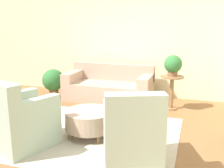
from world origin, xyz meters
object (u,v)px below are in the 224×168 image
potted_plant_on_side_table (173,65)px  ottoman_table (89,120)px  armchair_right (132,137)px  potted_plant_floor (53,81)px  couch (109,87)px  armchair_left (21,122)px  side_table (172,87)px

potted_plant_on_side_table → ottoman_table: bearing=-121.9°
armchair_right → potted_plant_floor: 3.59m
couch → potted_plant_floor: bearing=-168.7°
ottoman_table → potted_plant_floor: 2.49m
ottoman_table → couch: bearing=100.0°
armchair_left → potted_plant_floor: size_ratio=1.44×
ottoman_table → side_table: (1.11, 1.79, 0.20)m
armchair_right → ottoman_table: size_ratio=1.30×
couch → ottoman_table: couch is taller
armchair_left → armchair_right: (1.64, 0.00, 0.00)m
ottoman_table → side_table: 2.12m
armchair_right → potted_plant_on_side_table: potted_plant_on_side_table is taller
armchair_right → side_table: armchair_right is taller
armchair_left → couch: bearing=81.7°
side_table → potted_plant_floor: bearing=179.7°
side_table → couch: bearing=169.2°
ottoman_table → armchair_left: bearing=-138.2°
armchair_left → armchair_right: 1.64m
potted_plant_on_side_table → potted_plant_floor: bearing=179.7°
couch → armchair_left: size_ratio=2.00×
couch → potted_plant_on_side_table: size_ratio=4.65×
couch → potted_plant_floor: 1.37m
side_table → potted_plant_floor: size_ratio=1.01×
ottoman_table → potted_plant_floor: potted_plant_floor is taller
ottoman_table → potted_plant_on_side_table: 2.22m
armchair_left → ottoman_table: 1.05m
armchair_left → armchair_right: size_ratio=1.00×
armchair_left → ottoman_table: (0.77, 0.69, -0.12)m
armchair_right → couch: bearing=114.0°
armchair_left → potted_plant_on_side_table: bearing=52.8°
side_table → armchair_left: bearing=-127.2°
couch → armchair_left: 2.80m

